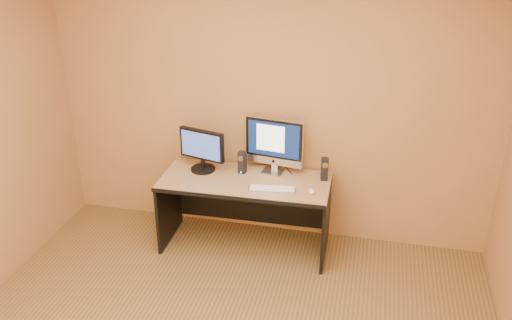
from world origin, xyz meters
name	(u,v)px	position (x,y,z in m)	size (l,w,h in m)	color
walls	(199,215)	(0.00, 0.00, 1.30)	(4.00, 4.00, 2.60)	#A66E43
desk	(245,214)	(-0.15, 1.63, 0.34)	(1.49, 0.65, 0.69)	tan
imac	(273,146)	(0.06, 1.83, 0.94)	(0.53, 0.20, 0.51)	#B8B9BD
second_monitor	(202,150)	(-0.57, 1.73, 0.88)	(0.45, 0.22, 0.39)	black
speaker_left	(242,162)	(-0.20, 1.76, 0.79)	(0.06, 0.07, 0.20)	black
speaker_right	(325,169)	(0.53, 1.79, 0.79)	(0.06, 0.07, 0.20)	black
keyboard	(272,189)	(0.12, 1.50, 0.70)	(0.40, 0.11, 0.02)	silver
mouse	(312,191)	(0.46, 1.52, 0.70)	(0.05, 0.09, 0.03)	silver
cable_a	(288,169)	(0.19, 1.91, 0.69)	(0.01, 0.01, 0.20)	black
cable_b	(275,168)	(0.06, 1.91, 0.69)	(0.01, 0.01, 0.17)	black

